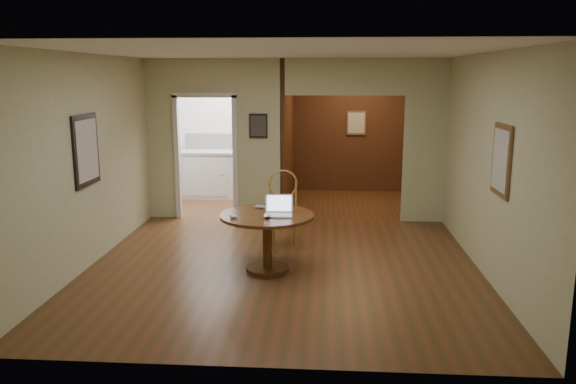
# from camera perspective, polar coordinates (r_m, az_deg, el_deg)

# --- Properties ---
(floor) EXTENTS (5.00, 5.00, 0.00)m
(floor) POSITION_cam_1_polar(r_m,az_deg,el_deg) (7.25, -0.53, -7.75)
(floor) COLOR #483114
(floor) RESTS_ON ground
(room_shell) EXTENTS (5.20, 7.50, 5.00)m
(room_shell) POSITION_cam_1_polar(r_m,az_deg,el_deg) (10.03, -1.84, 5.26)
(room_shell) COLOR white
(room_shell) RESTS_ON ground
(dining_table) EXTENTS (1.17, 1.17, 0.73)m
(dining_table) POSITION_cam_1_polar(r_m,az_deg,el_deg) (7.03, -2.13, -3.76)
(dining_table) COLOR brown
(dining_table) RESTS_ON ground
(chair) EXTENTS (0.55, 0.55, 1.10)m
(chair) POSITION_cam_1_polar(r_m,az_deg,el_deg) (8.01, -0.42, -1.29)
(chair) COLOR olive
(chair) RESTS_ON ground
(open_laptop) EXTENTS (0.35, 0.31, 0.24)m
(open_laptop) POSITION_cam_1_polar(r_m,az_deg,el_deg) (6.93, -0.96, -1.80)
(open_laptop) COLOR silver
(open_laptop) RESTS_ON dining_table
(closed_laptop) EXTENTS (0.37, 0.24, 0.03)m
(closed_laptop) POSITION_cam_1_polar(r_m,az_deg,el_deg) (7.24, -1.97, -1.61)
(closed_laptop) COLOR #AFAFB4
(closed_laptop) RESTS_ON dining_table
(mouse) EXTENTS (0.13, 0.10, 0.05)m
(mouse) POSITION_cam_1_polar(r_m,az_deg,el_deg) (6.79, -5.56, -2.48)
(mouse) COLOR silver
(mouse) RESTS_ON dining_table
(wine_glass) EXTENTS (0.08, 0.08, 0.09)m
(wine_glass) POSITION_cam_1_polar(r_m,az_deg,el_deg) (6.74, -2.15, -2.38)
(wine_glass) COLOR white
(wine_glass) RESTS_ON dining_table
(pen) EXTENTS (0.12, 0.07, 0.01)m
(pen) POSITION_cam_1_polar(r_m,az_deg,el_deg) (6.76, -1.70, -2.66)
(pen) COLOR #0D0E5C
(pen) RESTS_ON dining_table
(kitchen_cabinet) EXTENTS (2.06, 0.60, 0.94)m
(kitchen_cabinet) POSITION_cam_1_polar(r_m,az_deg,el_deg) (11.34, -5.69, 1.81)
(kitchen_cabinet) COLOR silver
(kitchen_cabinet) RESTS_ON ground
(grocery_bag) EXTENTS (0.40, 0.36, 0.34)m
(grocery_bag) POSITION_cam_1_polar(r_m,az_deg,el_deg) (11.21, -4.49, 5.01)
(grocery_bag) COLOR beige
(grocery_bag) RESTS_ON kitchen_cabinet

